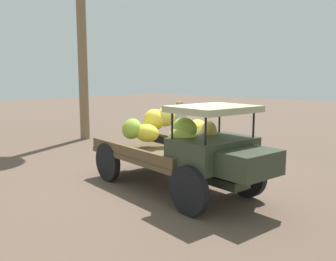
{
  "coord_description": "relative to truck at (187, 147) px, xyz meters",
  "views": [
    {
      "loc": [
        5.27,
        -6.18,
        2.45
      ],
      "look_at": [
        -0.04,
        -0.27,
        1.26
      ],
      "focal_mm": 39.39,
      "sensor_mm": 36.0,
      "label": 1
    }
  ],
  "objects": [
    {
      "name": "ground_plane",
      "position": [
        -0.51,
        0.29,
        -0.97
      ],
      "size": [
        60.0,
        60.0,
        0.0
      ],
      "primitive_type": "plane",
      "color": "brown"
    },
    {
      "name": "truck",
      "position": [
        0.0,
        0.0,
        0.0
      ],
      "size": [
        4.61,
        2.3,
        1.89
      ],
      "rotation": [
        0.0,
        0.0,
        -0.15
      ],
      "color": "#313927",
      "rests_on": "ground"
    },
    {
      "name": "farmer",
      "position": [
        -1.77,
        1.86,
        0.01
      ],
      "size": [
        0.55,
        0.52,
        1.73
      ],
      "rotation": [
        0.0,
        0.0,
        -1.92
      ],
      "color": "#BCB79C",
      "rests_on": "ground"
    }
  ]
}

